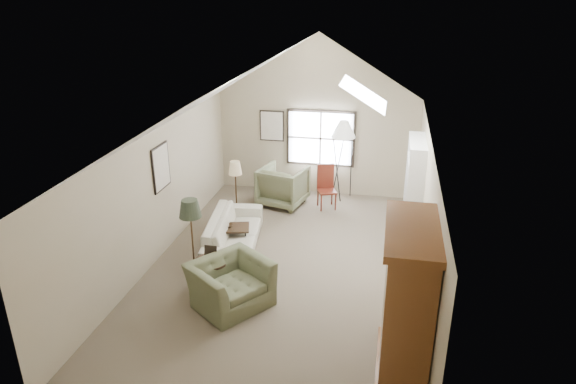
% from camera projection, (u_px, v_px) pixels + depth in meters
% --- Properties ---
extents(room_shell, '(5.01, 8.01, 4.00)m').
position_uv_depth(room_shell, '(283.00, 100.00, 8.56)').
color(room_shell, '#746853').
rests_on(room_shell, ground).
extents(window, '(1.72, 0.08, 1.42)m').
position_uv_depth(window, '(321.00, 138.00, 12.79)').
color(window, black).
rests_on(window, room_shell).
extents(skylight, '(0.80, 1.20, 0.52)m').
position_uv_depth(skylight, '(365.00, 93.00, 9.13)').
color(skylight, white).
rests_on(skylight, room_shell).
extents(wall_art, '(1.97, 3.71, 0.88)m').
position_uv_depth(wall_art, '(218.00, 146.00, 11.22)').
color(wall_art, black).
rests_on(wall_art, room_shell).
extents(armoire, '(0.60, 1.50, 2.20)m').
position_uv_depth(armoire, '(407.00, 303.00, 6.76)').
color(armoire, brown).
rests_on(armoire, ground).
extents(tv_alcove, '(0.32, 1.30, 2.10)m').
position_uv_depth(tv_alcove, '(413.00, 190.00, 10.34)').
color(tv_alcove, white).
rests_on(tv_alcove, ground).
extents(media_console, '(0.34, 1.18, 0.60)m').
position_uv_depth(media_console, '(409.00, 228.00, 10.66)').
color(media_console, '#382316').
rests_on(media_console, ground).
extents(tv_panel, '(0.05, 0.90, 0.55)m').
position_uv_depth(tv_panel, '(411.00, 201.00, 10.43)').
color(tv_panel, black).
rests_on(tv_panel, media_console).
extents(sofa, '(1.22, 2.45, 0.69)m').
position_uv_depth(sofa, '(234.00, 232.00, 10.40)').
color(sofa, beige).
rests_on(sofa, ground).
extents(armchair_near, '(1.57, 1.60, 0.79)m').
position_uv_depth(armchair_near, '(231.00, 284.00, 8.50)').
color(armchair_near, '#606849').
rests_on(armchair_near, ground).
extents(armchair_far, '(1.24, 1.27, 0.96)m').
position_uv_depth(armchair_far, '(283.00, 186.00, 12.43)').
color(armchair_far, '#636A4A').
rests_on(armchair_far, ground).
extents(coffee_table, '(0.94, 0.67, 0.43)m').
position_uv_depth(coffee_table, '(229.00, 236.00, 10.50)').
color(coffee_table, '#362716').
rests_on(coffee_table, ground).
extents(bowl, '(0.25, 0.25, 0.05)m').
position_uv_depth(bowl, '(228.00, 226.00, 10.41)').
color(bowl, '#3A2717').
rests_on(bowl, coffee_table).
extents(side_table, '(0.66, 0.66, 0.59)m').
position_uv_depth(side_table, '(212.00, 275.00, 8.94)').
color(side_table, '#311D14').
rests_on(side_table, ground).
extents(side_chair, '(0.53, 0.53, 1.05)m').
position_uv_depth(side_chair, '(327.00, 187.00, 12.20)').
color(side_chair, maroon).
rests_on(side_chair, ground).
extents(tripod_lamp, '(0.73, 0.73, 2.03)m').
position_uv_depth(tripod_lamp, '(342.00, 160.00, 12.61)').
color(tripod_lamp, white).
rests_on(tripod_lamp, ground).
extents(dark_lamp, '(0.44, 0.44, 1.64)m').
position_uv_depth(dark_lamp, '(193.00, 241.00, 9.00)').
color(dark_lamp, '#272E21').
rests_on(dark_lamp, ground).
extents(tan_lamp, '(0.33, 0.33, 1.47)m').
position_uv_depth(tan_lamp, '(236.00, 192.00, 11.40)').
color(tan_lamp, tan).
rests_on(tan_lamp, ground).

